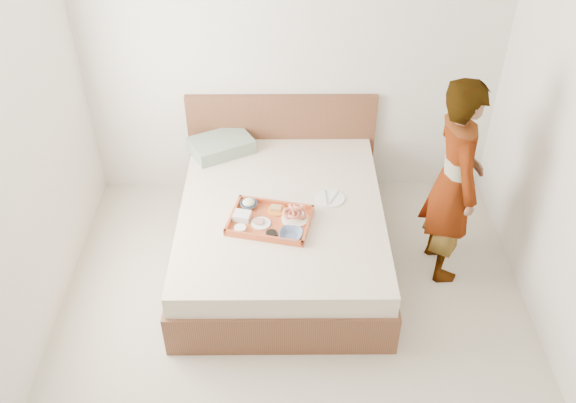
# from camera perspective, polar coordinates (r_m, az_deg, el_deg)

# --- Properties ---
(ground) EXTENTS (3.50, 4.00, 0.01)m
(ground) POSITION_cam_1_polar(r_m,az_deg,el_deg) (4.50, 0.59, -13.74)
(ground) COLOR beige
(ground) RESTS_ON ground
(wall_back) EXTENTS (3.50, 0.01, 2.60)m
(wall_back) POSITION_cam_1_polar(r_m,az_deg,el_deg) (5.27, 0.37, 13.08)
(wall_back) COLOR silver
(wall_back) RESTS_ON ground
(bed) EXTENTS (1.65, 2.00, 0.53)m
(bed) POSITION_cam_1_polar(r_m,az_deg,el_deg) (4.99, -0.58, -2.76)
(bed) COLOR brown
(bed) RESTS_ON ground
(headboard) EXTENTS (1.65, 0.06, 0.95)m
(headboard) POSITION_cam_1_polar(r_m,az_deg,el_deg) (5.64, -0.58, 5.34)
(headboard) COLOR brown
(headboard) RESTS_ON ground
(pillow) EXTENTS (0.61, 0.54, 0.12)m
(pillow) POSITION_cam_1_polar(r_m,az_deg,el_deg) (5.43, -6.07, 5.09)
(pillow) COLOR gray
(pillow) RESTS_ON bed
(tray) EXTENTS (0.67, 0.55, 0.05)m
(tray) POSITION_cam_1_polar(r_m,az_deg,el_deg) (4.65, -1.64, -1.71)
(tray) COLOR #C85D2A
(tray) RESTS_ON bed
(prawn_plate) EXTENTS (0.24, 0.24, 0.01)m
(prawn_plate) POSITION_cam_1_polar(r_m,az_deg,el_deg) (4.67, 0.65, -1.56)
(prawn_plate) COLOR white
(prawn_plate) RESTS_ON tray
(navy_bowl_big) EXTENTS (0.20, 0.20, 0.04)m
(navy_bowl_big) POSITION_cam_1_polar(r_m,az_deg,el_deg) (4.51, 0.27, -3.02)
(navy_bowl_big) COLOR navy
(navy_bowl_big) RESTS_ON tray
(sauce_dish) EXTENTS (0.10, 0.10, 0.03)m
(sauce_dish) POSITION_cam_1_polar(r_m,az_deg,el_deg) (4.52, -1.52, -2.98)
(sauce_dish) COLOR black
(sauce_dish) RESTS_ON tray
(meat_plate) EXTENTS (0.17, 0.17, 0.01)m
(meat_plate) POSITION_cam_1_polar(r_m,az_deg,el_deg) (4.63, -2.48, -2.00)
(meat_plate) COLOR white
(meat_plate) RESTS_ON tray
(bread_plate) EXTENTS (0.17, 0.17, 0.01)m
(bread_plate) POSITION_cam_1_polar(r_m,az_deg,el_deg) (4.75, -1.01, -0.78)
(bread_plate) COLOR orange
(bread_plate) RESTS_ON tray
(salad_bowl) EXTENTS (0.16, 0.16, 0.04)m
(salad_bowl) POSITION_cam_1_polar(r_m,az_deg,el_deg) (4.78, -3.57, -0.29)
(salad_bowl) COLOR navy
(salad_bowl) RESTS_ON tray
(plastic_tub) EXTENTS (0.14, 0.13, 0.05)m
(plastic_tub) POSITION_cam_1_polar(r_m,az_deg,el_deg) (4.67, -4.18, -1.33)
(plastic_tub) COLOR silver
(plastic_tub) RESTS_ON tray
(cheese_round) EXTENTS (0.10, 0.10, 0.03)m
(cheese_round) POSITION_cam_1_polar(r_m,az_deg,el_deg) (4.58, -4.36, -2.48)
(cheese_round) COLOR white
(cheese_round) RESTS_ON tray
(dinner_plate) EXTENTS (0.28, 0.28, 0.01)m
(dinner_plate) POSITION_cam_1_polar(r_m,az_deg,el_deg) (4.90, 3.84, 0.30)
(dinner_plate) COLOR white
(dinner_plate) RESTS_ON bed
(person) EXTENTS (0.45, 0.64, 1.66)m
(person) POSITION_cam_1_polar(r_m,az_deg,el_deg) (4.72, 14.81, 1.75)
(person) COLOR beige
(person) RESTS_ON ground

